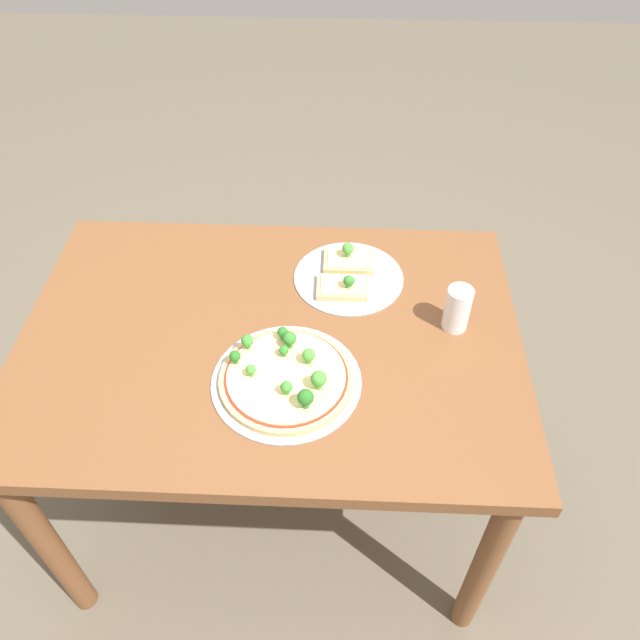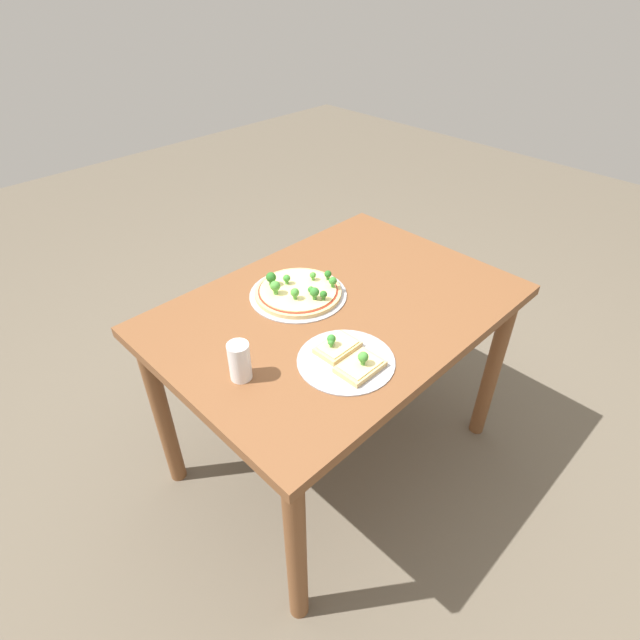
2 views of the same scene
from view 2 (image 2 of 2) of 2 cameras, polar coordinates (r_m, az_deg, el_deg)
ground_plane at (r=2.17m, az=1.63°, el=-14.70°), size 8.00×8.00×0.00m
dining_table at (r=1.71m, az=2.00°, el=-1.14°), size 1.18×0.83×0.75m
pizza_tray_whole at (r=1.69m, az=-2.52°, el=3.30°), size 0.33×0.33×0.07m
pizza_tray_slice at (r=1.42m, az=3.19°, el=-4.34°), size 0.28×0.28×0.07m
drinking_cup at (r=1.36m, az=-9.18°, el=-4.68°), size 0.06×0.06×0.12m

